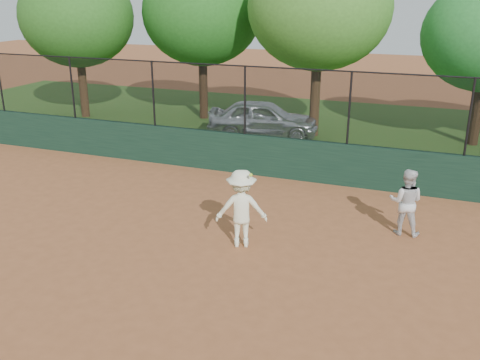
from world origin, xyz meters
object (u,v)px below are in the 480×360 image
(parked_car, at_px, (263,119))
(player_main, at_px, (241,209))
(tree_0, at_px, (76,17))
(tree_2, at_px, (319,7))
(player_second, at_px, (406,202))
(tree_1, at_px, (202,13))

(parked_car, relative_size, player_main, 2.33)
(tree_0, distance_m, tree_2, 10.05)
(player_main, distance_m, tree_0, 14.58)
(player_second, xyz_separation_m, tree_2, (-3.94, 7.79, 3.86))
(parked_car, xyz_separation_m, tree_0, (-8.30, 0.50, 3.48))
(player_second, bearing_deg, tree_1, -44.29)
(parked_car, height_order, player_second, player_second)
(tree_1, bearing_deg, parked_car, -31.52)
(player_second, xyz_separation_m, player_main, (-3.20, -1.86, 0.09))
(tree_1, height_order, tree_2, tree_2)
(player_main, distance_m, tree_1, 12.77)
(tree_1, bearing_deg, tree_0, -162.42)
(tree_0, bearing_deg, player_main, -40.70)
(player_main, bearing_deg, tree_2, 94.35)
(parked_car, bearing_deg, tree_1, 45.88)
(player_main, relative_size, tree_0, 0.28)
(player_second, bearing_deg, player_main, 30.60)
(player_second, height_order, player_main, player_main)
(player_main, relative_size, tree_2, 0.25)
(player_second, distance_m, tree_0, 16.17)
(player_second, height_order, tree_1, tree_1)
(player_second, bearing_deg, tree_0, -27.40)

